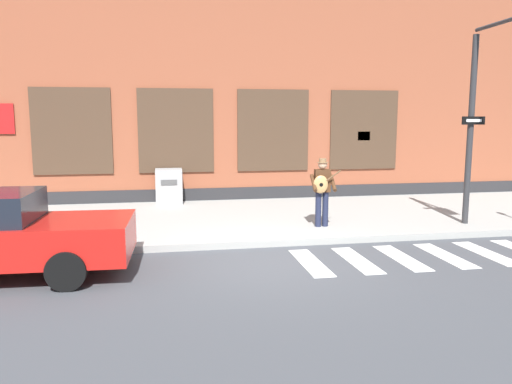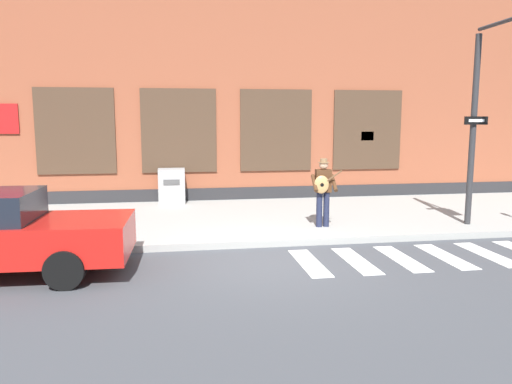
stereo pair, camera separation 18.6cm
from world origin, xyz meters
name	(u,v)px [view 1 (the left image)]	position (x,y,z in m)	size (l,w,h in m)	color
ground_plane	(268,263)	(0.00, 0.00, 0.00)	(160.00, 160.00, 0.00)	#424449
sidewalk	(239,219)	(0.00, 4.03, 0.08)	(28.00, 5.74, 0.15)	#9E9E99
building_backdrop	(218,98)	(0.00, 8.90, 3.54)	(28.00, 4.06, 7.10)	brown
crosswalk	(423,257)	(3.21, -0.14, 0.01)	(5.20, 1.90, 0.01)	silver
busker	(322,188)	(1.83, 2.35, 1.11)	(0.71, 0.55, 1.68)	#1E233D
traffic_light	(497,87)	(5.52, 1.11, 3.51)	(0.60, 2.56, 4.86)	#2D2D30
utility_box	(169,186)	(-1.85, 6.45, 0.70)	(0.82, 0.67, 1.09)	#9E9E9E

